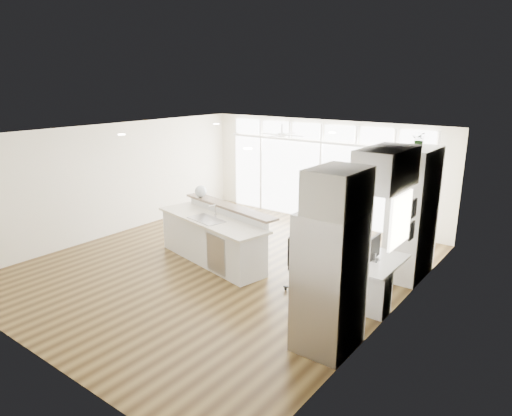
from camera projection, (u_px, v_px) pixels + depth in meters
The scene contains 24 objects.
floor at pixel (224, 265), 9.42m from camera, with size 7.00×8.00×0.02m, color #3C2A12.
ceiling at pixel (222, 133), 8.68m from camera, with size 7.00×8.00×0.02m, color white.
wall_back at pixel (322, 171), 12.12m from camera, with size 7.00×0.04×2.70m, color white.
wall_front at pixel (23, 265), 5.98m from camera, with size 7.00×0.04×2.70m, color white.
wall_left at pixel (114, 179), 11.08m from camera, with size 0.04×8.00×2.70m, color white.
wall_right at pixel (395, 237), 7.02m from camera, with size 0.04×8.00×2.70m, color white.
glass_wall at pixel (320, 182), 12.16m from camera, with size 5.80×0.06×2.08m, color silver.
transom_row at pixel (322, 132), 11.80m from camera, with size 5.90×0.06×0.40m, color silver.
desk_window at pixel (400, 220), 7.22m from camera, with size 0.04×0.85×0.85m, color white.
ceiling_fan at pixel (282, 131), 11.18m from camera, with size 1.16×1.16×0.32m, color white.
recessed_lights at pixel (229, 134), 8.84m from camera, with size 3.40×3.00×0.02m, color white.
oven_cabinet at pixel (412, 213), 8.62m from camera, with size 0.64×1.20×2.50m, color silver.
desk_nook at pixel (375, 282), 7.73m from camera, with size 0.72×1.30×0.76m, color silver.
upper_cabinets at pixel (387, 168), 7.17m from camera, with size 0.64×1.30×0.64m, color silver.
refrigerator at pixel (329, 281), 6.30m from camera, with size 0.76×0.90×2.00m, color #A2A1A6.
fridge_cabinet at pixel (338, 191), 5.91m from camera, with size 0.64×0.90×0.60m, color silver.
framed_photos at pixel (413, 220), 7.73m from camera, with size 0.06×0.22×0.80m, color black.
kitchen_island at pixel (211, 235), 9.46m from camera, with size 2.88×1.08×1.14m, color silver.
rug at pixel (360, 303), 7.81m from camera, with size 0.92×0.67×0.01m, color #332010.
office_chair at pixel (303, 265), 8.05m from camera, with size 0.55×0.51×1.06m, color black.
fishbowl at pixel (201, 191), 10.22m from camera, with size 0.27×0.27×0.27m, color silver.
monitor at pixel (373, 248), 7.61m from camera, with size 0.09×0.53×0.44m, color black.
keyboard at pixel (363, 257), 7.77m from camera, with size 0.11×0.30×0.01m, color white.
potted_plant at pixel (419, 141), 8.25m from camera, with size 0.25×0.28×0.22m, color #2D5123.
Camera 1 is at (5.79, -6.58, 3.69)m, focal length 32.00 mm.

